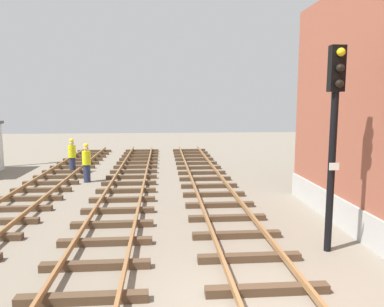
% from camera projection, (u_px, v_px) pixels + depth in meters
% --- Properties ---
extents(signal_mast, '(0.36, 0.40, 5.15)m').
position_uv_depth(signal_mast, '(334.00, 125.00, 9.13)').
color(signal_mast, black).
rests_on(signal_mast, ground).
extents(track_worker_foreground, '(0.40, 0.40, 1.87)m').
position_uv_depth(track_worker_foreground, '(87.00, 163.00, 17.66)').
color(track_worker_foreground, '#262D4C').
rests_on(track_worker_foreground, ground).
extents(track_worker_distant, '(0.40, 0.40, 1.87)m').
position_uv_depth(track_worker_distant, '(72.00, 156.00, 19.93)').
color(track_worker_distant, '#262D4C').
rests_on(track_worker_distant, ground).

